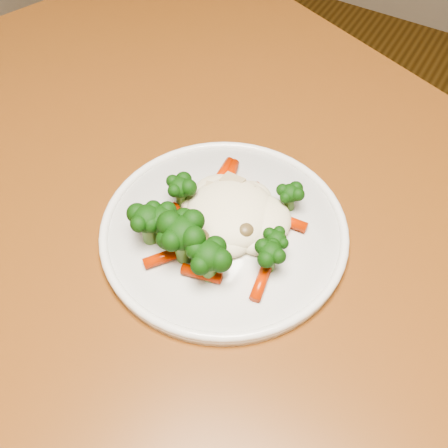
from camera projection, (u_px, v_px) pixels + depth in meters
name	position (u px, v px, depth m)	size (l,w,h in m)	color
dining_table	(234.00, 288.00, 0.70)	(1.36, 1.14, 0.75)	brown
plate	(224.00, 232.00, 0.62)	(0.27, 0.27, 0.01)	white
meal	(209.00, 224.00, 0.59)	(0.17, 0.18, 0.05)	#FFF2CB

